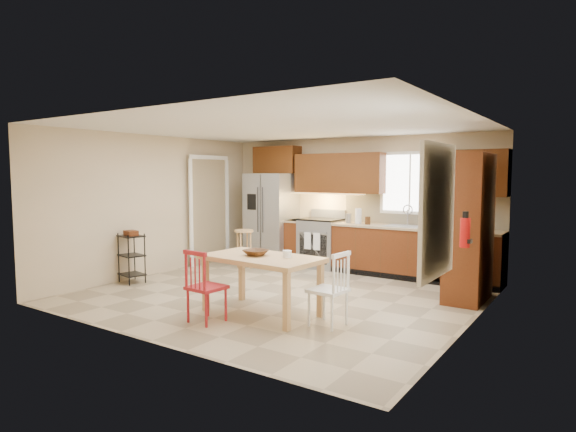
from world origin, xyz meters
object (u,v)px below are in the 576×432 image
(range_stove, at_px, (321,244))
(fire_extinguisher, at_px, (465,233))
(dining_table, at_px, (262,286))
(table_jar, at_px, (287,256))
(soap_bottle, at_px, (424,222))
(utility_cart, at_px, (132,258))
(table_bowl, at_px, (256,256))
(bar_stool, at_px, (244,249))
(pantry, at_px, (469,228))
(refrigerator, at_px, (271,218))
(chair_white, at_px, (328,289))
(chair_red, at_px, (207,286))

(range_stove, relative_size, fire_extinguisher, 2.56)
(dining_table, distance_m, table_jar, 0.53)
(soap_bottle, relative_size, utility_cart, 0.23)
(table_bowl, distance_m, bar_stool, 3.02)
(soap_bottle, relative_size, bar_stool, 0.26)
(utility_cart, bearing_deg, pantry, 33.72)
(fire_extinguisher, bearing_deg, dining_table, -153.54)
(table_jar, height_order, bar_stool, table_jar)
(fire_extinguisher, relative_size, dining_table, 0.24)
(refrigerator, height_order, chair_white, refrigerator)
(soap_bottle, relative_size, table_jar, 1.51)
(utility_cart, bearing_deg, soap_bottle, 47.75)
(table_jar, bearing_deg, bar_stool, 138.86)
(refrigerator, relative_size, soap_bottle, 9.53)
(pantry, bearing_deg, utility_cart, -158.49)
(refrigerator, bearing_deg, bar_stool, -91.35)
(chair_red, height_order, utility_cart, chair_red)
(refrigerator, bearing_deg, pantry, -12.62)
(range_stove, height_order, fire_extinguisher, fire_extinguisher)
(chair_white, distance_m, table_bowl, 1.09)
(range_stove, xyz_separation_m, soap_bottle, (2.03, -0.08, 0.54))
(fire_extinguisher, relative_size, table_jar, 2.85)
(fire_extinguisher, height_order, dining_table, fire_extinguisher)
(chair_white, relative_size, utility_cart, 1.08)
(chair_white, height_order, table_jar, chair_white)
(pantry, relative_size, table_jar, 16.64)
(table_jar, bearing_deg, dining_table, -164.05)
(soap_bottle, xyz_separation_m, bar_stool, (-3.20, -0.85, -0.62))
(fire_extinguisher, xyz_separation_m, table_jar, (-1.91, -1.02, -0.32))
(refrigerator, relative_size, table_jar, 14.42)
(table_bowl, bearing_deg, chair_red, -111.42)
(table_jar, bearing_deg, soap_bottle, 75.58)
(table_jar, bearing_deg, table_bowl, -167.47)
(pantry, height_order, bar_stool, pantry)
(chair_white, bearing_deg, soap_bottle, 0.99)
(pantry, height_order, utility_cart, pantry)
(pantry, bearing_deg, table_bowl, -134.65)
(fire_extinguisher, xyz_separation_m, chair_white, (-1.30, -1.07, -0.65))
(range_stove, height_order, chair_red, range_stove)
(range_stove, distance_m, chair_red, 3.85)
(range_stove, xyz_separation_m, chair_red, (0.58, -3.80, -0.01))
(pantry, bearing_deg, table_jar, -129.59)
(refrigerator, distance_m, utility_cart, 3.02)
(soap_bottle, xyz_separation_m, fire_extinguisher, (1.15, -1.95, 0.10))
(range_stove, xyz_separation_m, chair_white, (1.88, -3.10, -0.01))
(dining_table, bearing_deg, table_jar, 19.72)
(refrigerator, xyz_separation_m, bar_stool, (-0.02, -0.87, -0.54))
(refrigerator, height_order, range_stove, refrigerator)
(chair_red, height_order, bar_stool, chair_red)
(chair_red, bearing_deg, fire_extinguisher, 38.03)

